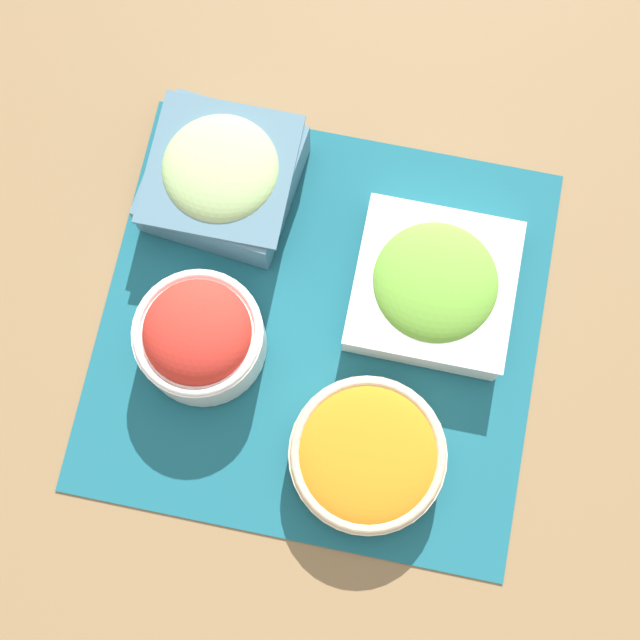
{
  "coord_description": "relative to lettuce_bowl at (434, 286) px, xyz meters",
  "views": [
    {
      "loc": [
        -0.21,
        -0.04,
        0.94
      ],
      "look_at": [
        0.0,
        0.0,
        0.03
      ],
      "focal_mm": 50.0,
      "sensor_mm": 36.0,
      "label": 1
    }
  ],
  "objects": [
    {
      "name": "ground_plane",
      "position": [
        -0.06,
        0.11,
        -0.03
      ],
      "size": [
        3.0,
        3.0,
        0.0
      ],
      "primitive_type": "plane",
      "color": "olive"
    },
    {
      "name": "placemat",
      "position": [
        -0.06,
        0.11,
        -0.03
      ],
      "size": [
        0.45,
        0.47,
        0.0
      ],
      "color": "#195B6B",
      "rests_on": "ground_plane"
    },
    {
      "name": "lettuce_bowl",
      "position": [
        0.0,
        0.0,
        0.0
      ],
      "size": [
        0.17,
        0.17,
        0.06
      ],
      "color": "white",
      "rests_on": "placemat"
    },
    {
      "name": "tomato_bowl",
      "position": [
        -0.1,
        0.23,
        0.01
      ],
      "size": [
        0.13,
        0.13,
        0.09
      ],
      "color": "white",
      "rests_on": "placemat"
    },
    {
      "name": "carrot_bowl",
      "position": [
        -0.19,
        0.04,
        -0.0
      ],
      "size": [
        0.16,
        0.16,
        0.05
      ],
      "color": "beige",
      "rests_on": "placemat"
    },
    {
      "name": "cucumber_bowl",
      "position": [
        0.07,
        0.24,
        0.01
      ],
      "size": [
        0.17,
        0.17,
        0.08
      ],
      "color": "slate",
      "rests_on": "placemat"
    }
  ]
}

